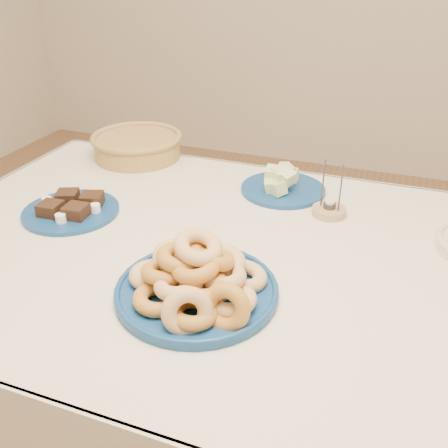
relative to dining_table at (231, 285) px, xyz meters
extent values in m
plane|color=brown|center=(0.00, 0.00, -0.64)|extent=(5.00, 5.00, 0.00)
cylinder|color=brown|center=(-0.70, 0.40, -0.28)|extent=(0.06, 0.06, 0.72)
cube|color=silver|center=(0.00, 0.00, 0.10)|extent=(1.70, 1.10, 0.02)
cube|color=silver|center=(0.00, 0.55, -0.03)|extent=(1.70, 0.01, 0.28)
cylinder|color=navy|center=(-0.01, -0.20, 0.11)|extent=(0.46, 0.46, 0.02)
torus|color=navy|center=(-0.01, -0.20, 0.12)|extent=(0.46, 0.46, 0.01)
torus|color=tan|center=(0.08, -0.14, 0.14)|extent=(0.12, 0.11, 0.04)
torus|color=#9A6422|center=(0.00, -0.10, 0.14)|extent=(0.13, 0.13, 0.04)
torus|color=#9A6422|center=(-0.08, -0.13, 0.14)|extent=(0.14, 0.14, 0.03)
torus|color=tan|center=(-0.11, -0.21, 0.14)|extent=(0.13, 0.13, 0.03)
torus|color=#9A6422|center=(-0.06, -0.28, 0.14)|extent=(0.13, 0.13, 0.04)
torus|color=#9A6422|center=(0.03, -0.29, 0.14)|extent=(0.12, 0.12, 0.04)
torus|color=tan|center=(0.09, -0.23, 0.14)|extent=(0.11, 0.10, 0.05)
torus|color=tan|center=(0.03, -0.15, 0.17)|extent=(0.15, 0.15, 0.05)
torus|color=#9A6422|center=(-0.02, -0.14, 0.17)|extent=(0.11, 0.12, 0.04)
torus|color=tan|center=(-0.07, -0.17, 0.17)|extent=(0.15, 0.14, 0.06)
torus|color=#9A6422|center=(-0.07, -0.23, 0.17)|extent=(0.12, 0.12, 0.05)
torus|color=tan|center=(-0.02, -0.26, 0.17)|extent=(0.11, 0.11, 0.04)
torus|color=#9A6422|center=(0.03, -0.24, 0.17)|extent=(0.14, 0.14, 0.04)
torus|color=tan|center=(0.05, -0.20, 0.17)|extent=(0.12, 0.12, 0.04)
torus|color=#9A6422|center=(0.02, -0.19, 0.20)|extent=(0.14, 0.14, 0.07)
torus|color=tan|center=(-0.02, -0.17, 0.20)|extent=(0.10, 0.11, 0.06)
torus|color=#9A6422|center=(-0.04, -0.21, 0.20)|extent=(0.15, 0.14, 0.05)
torus|color=#9A6422|center=(0.01, -0.23, 0.20)|extent=(0.15, 0.15, 0.05)
torus|color=tan|center=(0.00, -0.20, 0.23)|extent=(0.14, 0.14, 0.06)
torus|color=tan|center=(0.02, -0.32, 0.16)|extent=(0.12, 0.11, 0.11)
torus|color=#9A6422|center=(0.09, -0.28, 0.15)|extent=(0.10, 0.07, 0.11)
cylinder|color=navy|center=(0.04, 0.38, 0.11)|extent=(0.29, 0.29, 0.01)
cube|color=#BED385|center=(0.03, 0.35, 0.17)|extent=(0.06, 0.06, 0.05)
cube|color=#BED385|center=(0.05, 0.43, 0.14)|extent=(0.04, 0.04, 0.04)
cube|color=#BED385|center=(0.03, 0.38, 0.17)|extent=(0.05, 0.04, 0.05)
cube|color=#BED385|center=(0.04, 0.40, 0.17)|extent=(0.07, 0.06, 0.06)
cube|color=#BED385|center=(0.05, 0.35, 0.17)|extent=(0.06, 0.07, 0.06)
cube|color=#BED385|center=(0.03, 0.36, 0.17)|extent=(0.05, 0.05, 0.05)
cube|color=#BED385|center=(0.01, 0.34, 0.14)|extent=(0.06, 0.06, 0.05)
cube|color=#BED385|center=(0.00, 0.36, 0.17)|extent=(0.04, 0.05, 0.05)
cube|color=#BED385|center=(0.03, 0.33, 0.14)|extent=(0.06, 0.06, 0.05)
cube|color=#BED385|center=(0.01, 0.34, 0.14)|extent=(0.05, 0.06, 0.05)
cylinder|color=navy|center=(-0.49, 0.03, 0.11)|extent=(0.33, 0.33, 0.01)
cube|color=black|center=(-0.52, -0.02, 0.14)|extent=(0.06, 0.06, 0.03)
cube|color=black|center=(-0.45, -0.01, 0.14)|extent=(0.06, 0.06, 0.03)
cube|color=black|center=(-0.52, 0.06, 0.14)|extent=(0.08, 0.08, 0.03)
cube|color=black|center=(-0.45, 0.07, 0.14)|extent=(0.08, 0.08, 0.03)
cylinder|color=white|center=(-0.57, 0.03, 0.13)|extent=(0.03, 0.03, 0.02)
cylinder|color=white|center=(-0.47, -0.05, 0.13)|extent=(0.03, 0.03, 0.02)
cylinder|color=white|center=(-0.42, 0.04, 0.13)|extent=(0.03, 0.03, 0.02)
cylinder|color=olive|center=(-0.53, 0.48, 0.14)|extent=(0.38, 0.38, 0.07)
torus|color=olive|center=(-0.53, 0.48, 0.18)|extent=(0.40, 0.40, 0.02)
cylinder|color=tan|center=(0.20, 0.27, 0.12)|extent=(0.12, 0.12, 0.02)
cylinder|color=#3D3C41|center=(0.20, 0.27, 0.13)|extent=(0.04, 0.04, 0.01)
cylinder|color=silver|center=(0.20, 0.27, 0.15)|extent=(0.03, 0.03, 0.01)
cylinder|color=#3D3C41|center=(0.17, 0.28, 0.20)|extent=(0.01, 0.01, 0.14)
cylinder|color=#3D3C41|center=(0.22, 0.26, 0.20)|extent=(0.01, 0.01, 0.14)
camera|label=1|loc=(0.35, -0.99, 0.77)|focal=40.00mm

